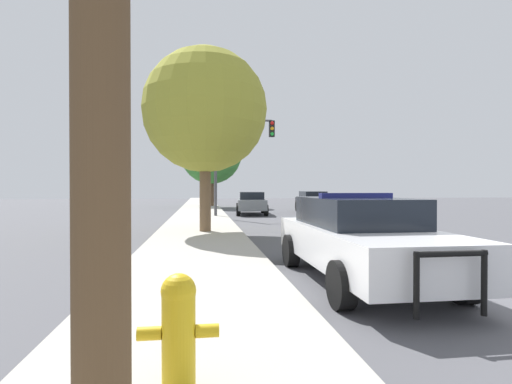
{
  "coord_description": "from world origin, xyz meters",
  "views": [
    {
      "loc": [
        -5.02,
        -5.3,
        1.66
      ],
      "look_at": [
        -1.47,
        20.66,
        1.37
      ],
      "focal_mm": 28.0,
      "sensor_mm": 36.0,
      "label": 1
    }
  ],
  "objects_px": {
    "tree_sidewalk_far": "(211,153)",
    "car_background_oncoming": "(313,201)",
    "tree_sidewalk_near": "(205,111)",
    "fire_hydrant": "(179,327)",
    "traffic_light": "(239,147)",
    "car_background_midblock": "(251,202)",
    "police_car": "(360,237)"
  },
  "relations": [
    {
      "from": "tree_sidewalk_far",
      "to": "traffic_light",
      "type": "bearing_deg",
      "value": -84.24
    },
    {
      "from": "fire_hydrant",
      "to": "traffic_light",
      "type": "relative_size",
      "value": 0.16
    },
    {
      "from": "car_background_midblock",
      "to": "police_car",
      "type": "bearing_deg",
      "value": -86.05
    },
    {
      "from": "police_car",
      "to": "car_background_oncoming",
      "type": "distance_m",
      "value": 19.89
    },
    {
      "from": "car_background_oncoming",
      "to": "tree_sidewalk_near",
      "type": "xyz_separation_m",
      "value": [
        -7.34,
        -11.96,
        3.61
      ]
    },
    {
      "from": "car_background_midblock",
      "to": "tree_sidewalk_near",
      "type": "relative_size",
      "value": 0.71
    },
    {
      "from": "car_background_oncoming",
      "to": "fire_hydrant",
      "type": "bearing_deg",
      "value": 74.27
    },
    {
      "from": "police_car",
      "to": "tree_sidewalk_near",
      "type": "height_order",
      "value": "tree_sidewalk_near"
    },
    {
      "from": "fire_hydrant",
      "to": "tree_sidewalk_near",
      "type": "relative_size",
      "value": 0.14
    },
    {
      "from": "fire_hydrant",
      "to": "police_car",
      "type": "bearing_deg",
      "value": 51.04
    },
    {
      "from": "fire_hydrant",
      "to": "car_background_oncoming",
      "type": "height_order",
      "value": "car_background_oncoming"
    },
    {
      "from": "traffic_light",
      "to": "car_background_oncoming",
      "type": "height_order",
      "value": "traffic_light"
    },
    {
      "from": "fire_hydrant",
      "to": "car_background_midblock",
      "type": "distance_m",
      "value": 21.66
    },
    {
      "from": "traffic_light",
      "to": "tree_sidewalk_far",
      "type": "bearing_deg",
      "value": 95.76
    },
    {
      "from": "traffic_light",
      "to": "tree_sidewalk_near",
      "type": "relative_size",
      "value": 0.84
    },
    {
      "from": "car_background_oncoming",
      "to": "tree_sidewalk_near",
      "type": "relative_size",
      "value": 0.7
    },
    {
      "from": "car_background_oncoming",
      "to": "tree_sidewalk_far",
      "type": "bearing_deg",
      "value": -46.77
    },
    {
      "from": "traffic_light",
      "to": "tree_sidewalk_far",
      "type": "relative_size",
      "value": 0.77
    },
    {
      "from": "fire_hydrant",
      "to": "car_background_oncoming",
      "type": "bearing_deg",
      "value": 71.6
    },
    {
      "from": "car_background_midblock",
      "to": "traffic_light",
      "type": "bearing_deg",
      "value": -106.35
    },
    {
      "from": "tree_sidewalk_far",
      "to": "car_background_oncoming",
      "type": "bearing_deg",
      "value": -49.44
    },
    {
      "from": "car_background_oncoming",
      "to": "car_background_midblock",
      "type": "height_order",
      "value": "car_background_oncoming"
    },
    {
      "from": "car_background_oncoming",
      "to": "car_background_midblock",
      "type": "xyz_separation_m",
      "value": [
        -4.41,
        -1.59,
        -0.01
      ]
    },
    {
      "from": "fire_hydrant",
      "to": "tree_sidewalk_near",
      "type": "height_order",
      "value": "tree_sidewalk_near"
    },
    {
      "from": "car_background_oncoming",
      "to": "car_background_midblock",
      "type": "bearing_deg",
      "value": 22.51
    },
    {
      "from": "traffic_light",
      "to": "car_background_oncoming",
      "type": "xyz_separation_m",
      "value": [
        5.45,
        4.26,
        -3.15
      ]
    },
    {
      "from": "fire_hydrant",
      "to": "traffic_light",
      "type": "xyz_separation_m",
      "value": [
        2.2,
        18.74,
        3.31
      ]
    },
    {
      "from": "police_car",
      "to": "car_background_oncoming",
      "type": "xyz_separation_m",
      "value": [
        4.68,
        19.33,
        -0.03
      ]
    },
    {
      "from": "police_car",
      "to": "tree_sidewalk_far",
      "type": "distance_m",
      "value": 27.45
    },
    {
      "from": "car_background_midblock",
      "to": "tree_sidewalk_far",
      "type": "relative_size",
      "value": 0.65
    },
    {
      "from": "fire_hydrant",
      "to": "traffic_light",
      "type": "distance_m",
      "value": 19.16
    },
    {
      "from": "fire_hydrant",
      "to": "tree_sidewalk_far",
      "type": "distance_m",
      "value": 31.05
    }
  ]
}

